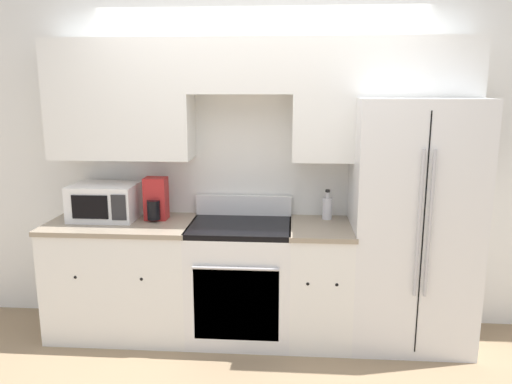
# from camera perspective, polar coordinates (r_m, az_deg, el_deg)

# --- Properties ---
(ground_plane) EXTENTS (12.00, 12.00, 0.00)m
(ground_plane) POSITION_cam_1_polar(r_m,az_deg,el_deg) (3.81, -0.36, -18.09)
(ground_plane) COLOR #937A5B
(wall_back) EXTENTS (8.00, 0.39, 2.60)m
(wall_back) POSITION_cam_1_polar(r_m,az_deg,el_deg) (3.90, 0.40, 6.13)
(wall_back) COLOR white
(wall_back) RESTS_ON ground_plane
(lower_cabinets_left) EXTENTS (1.11, 0.64, 0.89)m
(lower_cabinets_left) POSITION_cam_1_polar(r_m,az_deg,el_deg) (4.10, -14.92, -9.34)
(lower_cabinets_left) COLOR white
(lower_cabinets_left) RESTS_ON ground_plane
(lower_cabinets_right) EXTENTS (0.47, 0.64, 0.89)m
(lower_cabinets_right) POSITION_cam_1_polar(r_m,az_deg,el_deg) (3.89, 7.28, -10.19)
(lower_cabinets_right) COLOR white
(lower_cabinets_right) RESTS_ON ground_plane
(oven_range) EXTENTS (0.77, 0.65, 1.05)m
(oven_range) POSITION_cam_1_polar(r_m,az_deg,el_deg) (3.90, -1.78, -9.96)
(oven_range) COLOR white
(oven_range) RESTS_ON ground_plane
(refrigerator) EXTENTS (0.88, 0.75, 1.83)m
(refrigerator) POSITION_cam_1_polar(r_m,az_deg,el_deg) (3.88, 17.24, -3.41)
(refrigerator) COLOR white
(refrigerator) RESTS_ON ground_plane
(microwave) EXTENTS (0.50, 0.38, 0.27)m
(microwave) POSITION_cam_1_polar(r_m,az_deg,el_deg) (4.06, -16.87, -1.05)
(microwave) COLOR white
(microwave) RESTS_ON lower_cabinets_left
(bottle) EXTENTS (0.08, 0.08, 0.23)m
(bottle) POSITION_cam_1_polar(r_m,az_deg,el_deg) (3.92, 8.14, -1.76)
(bottle) COLOR silver
(bottle) RESTS_ON lower_cabinets_right
(coffee_maker) EXTENTS (0.17, 0.20, 0.33)m
(coffee_maker) POSITION_cam_1_polar(r_m,az_deg,el_deg) (3.93, -11.38, -0.93)
(coffee_maker) COLOR #B22323
(coffee_maker) RESTS_ON lower_cabinets_left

